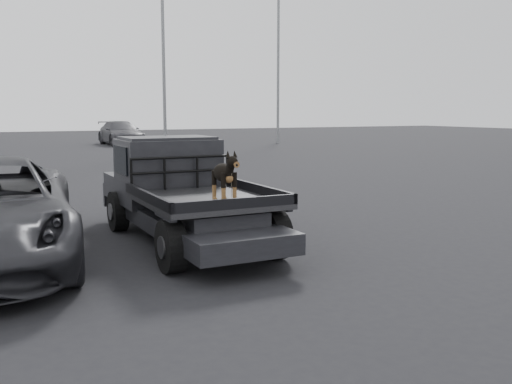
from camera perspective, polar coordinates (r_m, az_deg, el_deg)
name	(u,v)px	position (r m, az deg, el deg)	size (l,w,h in m)	color
ground	(211,273)	(8.19, -4.50, -8.03)	(120.00, 120.00, 0.00)	black
flatbed_ute	(186,216)	(9.97, -7.04, -2.42)	(2.00, 5.40, 0.92)	black
ute_cab	(168,160)	(10.74, -8.83, 3.15)	(1.72, 1.30, 0.88)	black
headache_rack	(181,173)	(10.05, -7.49, 1.89)	(1.80, 0.08, 0.55)	black
dog	(224,177)	(8.60, -3.21, 1.54)	(0.32, 0.60, 0.74)	black
distant_car_b	(121,133)	(39.47, -13.38, 5.77)	(2.21, 5.45, 1.58)	#424247
floodlight_mid	(163,31)	(33.00, -9.30, 15.64)	(1.08, 0.28, 12.11)	slate
floodlight_far	(278,31)	(40.71, 2.25, 15.75)	(1.08, 0.28, 14.14)	slate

